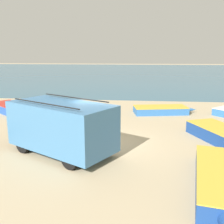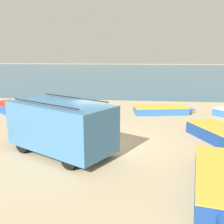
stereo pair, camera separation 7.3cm
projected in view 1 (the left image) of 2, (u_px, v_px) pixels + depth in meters
ground_plane at (106, 144)px, 12.60m from camera, size 200.00×200.00×0.00m
sea_water at (134, 71)px, 63.05m from camera, size 120.00×80.00×0.01m
parked_van at (61, 126)px, 11.21m from camera, size 5.15×4.22×2.36m
fishing_rowboat_0 at (220, 134)px, 13.07m from camera, size 2.83×4.19×0.65m
fishing_rowboat_1 at (222, 182)px, 8.24m from camera, size 2.43×5.54×0.62m
fishing_rowboat_2 at (162, 110)px, 18.96m from camera, size 4.69×2.32×0.52m
fishing_rowboat_3 at (71, 110)px, 18.73m from camera, size 3.78×2.90×0.61m
fishing_rowboat_4 at (10, 108)px, 19.54m from camera, size 4.23×3.74×0.60m
fisherman_0 at (29, 112)px, 14.59m from camera, size 0.48×0.48×1.83m
fisherman_1 at (45, 108)px, 16.25m from camera, size 0.42×0.42×1.62m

